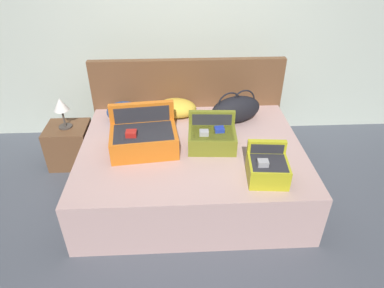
# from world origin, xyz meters

# --- Properties ---
(ground_plane) EXTENTS (12.00, 12.00, 0.00)m
(ground_plane) POSITION_xyz_m (0.00, 0.00, 0.00)
(ground_plane) COLOR #4C515B
(back_wall) EXTENTS (8.00, 0.10, 2.60)m
(back_wall) POSITION_xyz_m (0.00, 1.65, 1.30)
(back_wall) COLOR #B7C1B2
(back_wall) RESTS_ON ground
(bed) EXTENTS (2.06, 1.57, 0.53)m
(bed) POSITION_xyz_m (0.00, 0.40, 0.26)
(bed) COLOR #BC9993
(bed) RESTS_ON ground
(headboard) EXTENTS (2.10, 0.08, 1.07)m
(headboard) POSITION_xyz_m (0.00, 1.23, 0.53)
(headboard) COLOR brown
(headboard) RESTS_ON ground
(hard_case_large) EXTENTS (0.63, 0.49, 0.38)m
(hard_case_large) POSITION_xyz_m (-0.43, 0.37, 0.65)
(hard_case_large) COLOR #D16619
(hard_case_large) RESTS_ON bed
(hard_case_medium) EXTENTS (0.45, 0.36, 0.29)m
(hard_case_medium) POSITION_xyz_m (0.19, 0.39, 0.63)
(hard_case_medium) COLOR olive
(hard_case_medium) RESTS_ON bed
(hard_case_small) EXTENTS (0.34, 0.35, 0.27)m
(hard_case_small) POSITION_xyz_m (0.59, -0.10, 0.63)
(hard_case_small) COLOR gold
(hard_case_small) RESTS_ON bed
(duffel_bag) EXTENTS (0.58, 0.40, 0.35)m
(duffel_bag) POSITION_xyz_m (0.48, 0.84, 0.67)
(duffel_bag) COLOR black
(duffel_bag) RESTS_ON bed
(pillow_near_headboard) EXTENTS (0.47, 0.37, 0.19)m
(pillow_near_headboard) POSITION_xyz_m (-0.13, 0.99, 0.62)
(pillow_near_headboard) COLOR gold
(pillow_near_headboard) RESTS_ON bed
(pillow_center_head) EXTENTS (0.41, 0.37, 0.19)m
(pillow_center_head) POSITION_xyz_m (-0.67, 0.93, 0.62)
(pillow_center_head) COLOR navy
(pillow_center_head) RESTS_ON bed
(nightstand) EXTENTS (0.44, 0.40, 0.45)m
(nightstand) POSITION_xyz_m (-1.31, 0.94, 0.23)
(nightstand) COLOR brown
(nightstand) RESTS_ON ground
(table_lamp) EXTENTS (0.16, 0.16, 0.34)m
(table_lamp) POSITION_xyz_m (-1.31, 0.94, 0.70)
(table_lamp) COLOR #3F3833
(table_lamp) RESTS_ON nightstand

